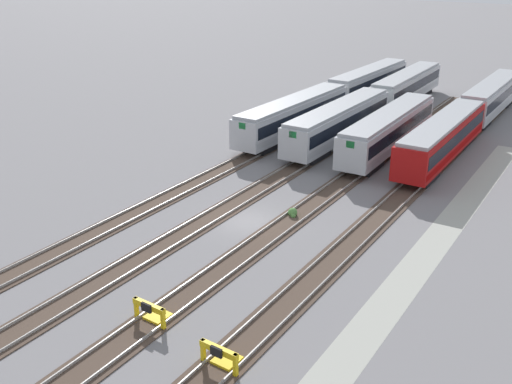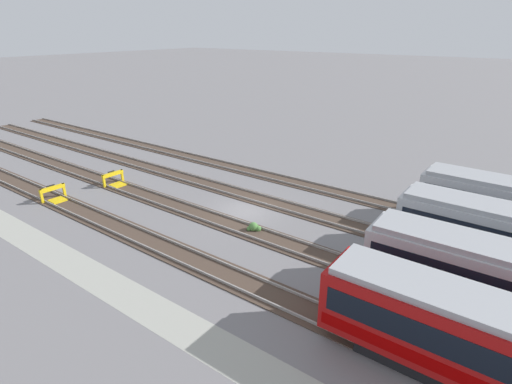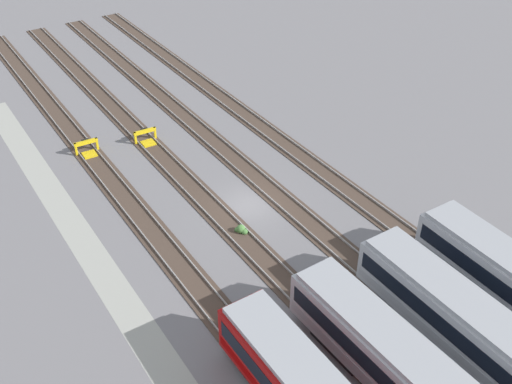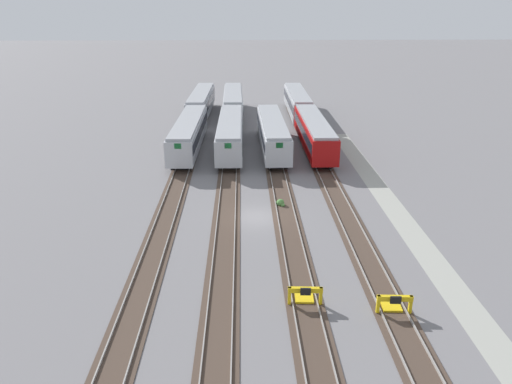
% 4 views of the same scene
% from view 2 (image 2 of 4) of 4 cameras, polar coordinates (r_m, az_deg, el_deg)
% --- Properties ---
extents(ground_plane, '(400.00, 400.00, 0.00)m').
position_cam_2_polar(ground_plane, '(30.10, -1.59, -2.73)').
color(ground_plane, slate).
extents(service_walkway, '(54.00, 2.00, 0.01)m').
position_cam_2_polar(service_walkway, '(23.19, -19.98, -12.53)').
color(service_walkway, '#9E9E93').
rests_on(service_walkway, ground).
extents(rail_track_nearest, '(90.00, 2.23, 0.21)m').
position_cam_2_polar(rail_track_nearest, '(25.35, -11.84, -8.27)').
color(rail_track_nearest, '#47382D').
rests_on(rail_track_nearest, ground).
extents(rail_track_near_inner, '(90.00, 2.24, 0.21)m').
position_cam_2_polar(rail_track_near_inner, '(28.38, -4.60, -4.33)').
color(rail_track_near_inner, '#47382D').
rests_on(rail_track_near_inner, ground).
extents(rail_track_middle, '(90.00, 2.24, 0.21)m').
position_cam_2_polar(rail_track_middle, '(31.88, 1.09, -1.16)').
color(rail_track_middle, '#47382D').
rests_on(rail_track_middle, ground).
extents(rail_track_far_inner, '(90.00, 2.23, 0.21)m').
position_cam_2_polar(rail_track_far_inner, '(35.71, 5.60, 1.37)').
color(rail_track_far_inner, '#47382D').
rests_on(rail_track_far_inner, ground).
extents(bumper_stop_nearest_track, '(1.38, 2.01, 1.22)m').
position_cam_2_polar(bumper_stop_nearest_track, '(35.49, -26.81, -0.35)').
color(bumper_stop_nearest_track, gold).
rests_on(bumper_stop_nearest_track, ground).
extents(bumper_stop_near_inner_track, '(1.38, 2.01, 1.22)m').
position_cam_2_polar(bumper_stop_near_inner_track, '(36.92, -19.51, 1.64)').
color(bumper_stop_near_inner_track, gold).
rests_on(bumper_stop_near_inner_track, ground).
extents(weed_clump, '(0.92, 0.70, 0.64)m').
position_cam_2_polar(weed_clump, '(27.15, -0.30, -5.09)').
color(weed_clump, '#4C7F3D').
rests_on(weed_clump, ground).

